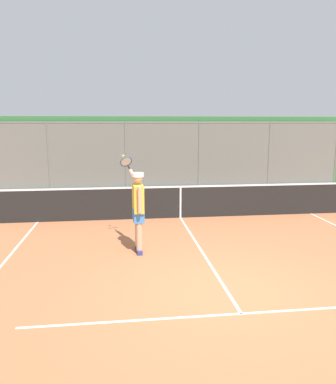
# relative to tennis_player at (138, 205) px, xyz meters

# --- Properties ---
(ground_plane) EXTENTS (60.00, 60.00, 0.00)m
(ground_plane) POSITION_rel_tennis_player_xyz_m (-1.38, 2.16, -1.04)
(ground_plane) COLOR #B76B42
(court_line_markings) EXTENTS (8.28, 10.52, 0.01)m
(court_line_markings) POSITION_rel_tennis_player_xyz_m (-1.38, 3.21, -1.04)
(court_line_markings) COLOR white
(court_line_markings) RESTS_ON ground
(fence_backdrop) EXTENTS (18.31, 1.37, 3.04)m
(fence_backdrop) POSITION_rel_tennis_player_xyz_m (-1.38, -8.21, 0.47)
(fence_backdrop) COLOR slate
(fence_backdrop) RESTS_ON ground
(tennis_net) EXTENTS (10.64, 0.09, 1.07)m
(tennis_net) POSITION_rel_tennis_player_xyz_m (-1.38, -2.83, -0.54)
(tennis_net) COLOR #2D2D2D
(tennis_net) RESTS_ON ground
(tennis_player) EXTENTS (0.53, 1.42, 2.04)m
(tennis_player) POSITION_rel_tennis_player_xyz_m (0.00, 0.00, 0.00)
(tennis_player) COLOR navy
(tennis_player) RESTS_ON ground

